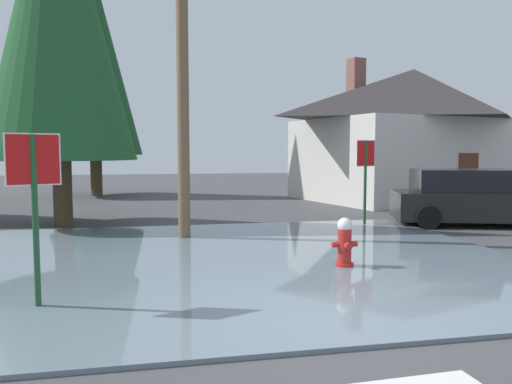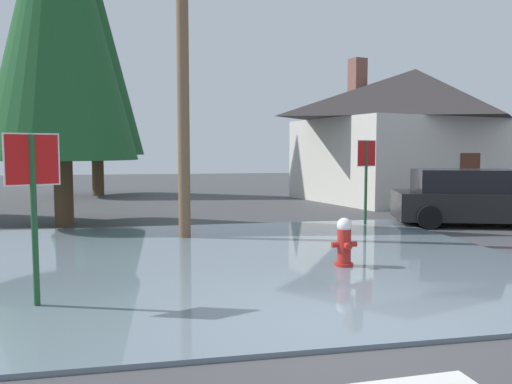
{
  "view_description": "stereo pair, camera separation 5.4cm",
  "coord_description": "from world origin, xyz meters",
  "px_view_note": "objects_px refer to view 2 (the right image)",
  "views": [
    {
      "loc": [
        -2.09,
        -5.6,
        2.11
      ],
      "look_at": [
        0.05,
        4.74,
        1.23
      ],
      "focal_mm": 35.42,
      "sensor_mm": 36.0,
      "label": 1
    },
    {
      "loc": [
        -2.04,
        -5.61,
        2.11
      ],
      "look_at": [
        0.05,
        4.74,
        1.23
      ],
      "focal_mm": 35.42,
      "sensor_mm": 36.0,
      "label": 2
    }
  ],
  "objects_px": {
    "stop_sign_near": "(33,186)",
    "fire_hydrant": "(344,244)",
    "pine_tree_mid_left": "(95,60)",
    "pine_tree_tall_left": "(58,5)",
    "utility_pole": "(183,66)",
    "house": "(414,132)",
    "stop_sign_far": "(366,165)",
    "parked_car": "(475,199)"
  },
  "relations": [
    {
      "from": "utility_pole",
      "to": "stop_sign_far",
      "type": "relative_size",
      "value": 3.24
    },
    {
      "from": "pine_tree_mid_left",
      "to": "pine_tree_tall_left",
      "type": "bearing_deg",
      "value": -89.51
    },
    {
      "from": "fire_hydrant",
      "to": "parked_car",
      "type": "distance_m",
      "value": 6.97
    },
    {
      "from": "utility_pole",
      "to": "pine_tree_mid_left",
      "type": "distance_m",
      "value": 13.12
    },
    {
      "from": "fire_hydrant",
      "to": "stop_sign_far",
      "type": "distance_m",
      "value": 5.46
    },
    {
      "from": "stop_sign_near",
      "to": "pine_tree_tall_left",
      "type": "xyz_separation_m",
      "value": [
        -0.94,
        7.83,
        4.37
      ]
    },
    {
      "from": "fire_hydrant",
      "to": "utility_pole",
      "type": "relative_size",
      "value": 0.12
    },
    {
      "from": "utility_pole",
      "to": "pine_tree_mid_left",
      "type": "bearing_deg",
      "value": 104.59
    },
    {
      "from": "house",
      "to": "pine_tree_mid_left",
      "type": "bearing_deg",
      "value": 162.56
    },
    {
      "from": "pine_tree_tall_left",
      "to": "pine_tree_mid_left",
      "type": "height_order",
      "value": "pine_tree_mid_left"
    },
    {
      "from": "utility_pole",
      "to": "stop_sign_far",
      "type": "height_order",
      "value": "utility_pole"
    },
    {
      "from": "house",
      "to": "parked_car",
      "type": "height_order",
      "value": "house"
    },
    {
      "from": "stop_sign_far",
      "to": "pine_tree_tall_left",
      "type": "height_order",
      "value": "pine_tree_tall_left"
    },
    {
      "from": "fire_hydrant",
      "to": "utility_pole",
      "type": "xyz_separation_m",
      "value": [
        -2.6,
        3.57,
        3.59
      ]
    },
    {
      "from": "fire_hydrant",
      "to": "stop_sign_far",
      "type": "relative_size",
      "value": 0.38
    },
    {
      "from": "stop_sign_near",
      "to": "parked_car",
      "type": "bearing_deg",
      "value": 28.47
    },
    {
      "from": "utility_pole",
      "to": "stop_sign_far",
      "type": "bearing_deg",
      "value": 12.72
    },
    {
      "from": "house",
      "to": "parked_car",
      "type": "distance_m",
      "value": 8.18
    },
    {
      "from": "pine_tree_mid_left",
      "to": "parked_car",
      "type": "bearing_deg",
      "value": -46.15
    },
    {
      "from": "parked_car",
      "to": "utility_pole",
      "type": "bearing_deg",
      "value": -175.25
    },
    {
      "from": "pine_tree_tall_left",
      "to": "utility_pole",
      "type": "bearing_deg",
      "value": -42.34
    },
    {
      "from": "stop_sign_near",
      "to": "pine_tree_tall_left",
      "type": "relative_size",
      "value": 0.23
    },
    {
      "from": "stop_sign_near",
      "to": "pine_tree_mid_left",
      "type": "bearing_deg",
      "value": 93.36
    },
    {
      "from": "stop_sign_far",
      "to": "parked_car",
      "type": "relative_size",
      "value": 0.49
    },
    {
      "from": "stop_sign_near",
      "to": "fire_hydrant",
      "type": "distance_m",
      "value": 5.16
    },
    {
      "from": "fire_hydrant",
      "to": "house",
      "type": "relative_size",
      "value": 0.08
    },
    {
      "from": "stop_sign_far",
      "to": "house",
      "type": "height_order",
      "value": "house"
    },
    {
      "from": "stop_sign_near",
      "to": "stop_sign_far",
      "type": "height_order",
      "value": "stop_sign_far"
    },
    {
      "from": "parked_car",
      "to": "stop_sign_far",
      "type": "bearing_deg",
      "value": 171.34
    },
    {
      "from": "fire_hydrant",
      "to": "stop_sign_far",
      "type": "bearing_deg",
      "value": 62.45
    },
    {
      "from": "utility_pole",
      "to": "house",
      "type": "xyz_separation_m",
      "value": [
        10.36,
        8.24,
        -1.14
      ]
    },
    {
      "from": "fire_hydrant",
      "to": "house",
      "type": "distance_m",
      "value": 14.35
    },
    {
      "from": "fire_hydrant",
      "to": "parked_car",
      "type": "xyz_separation_m",
      "value": [
        5.52,
        4.25,
        0.3
      ]
    },
    {
      "from": "stop_sign_far",
      "to": "pine_tree_tall_left",
      "type": "distance_m",
      "value": 9.46
    },
    {
      "from": "stop_sign_near",
      "to": "parked_car",
      "type": "distance_m",
      "value": 11.81
    },
    {
      "from": "parked_car",
      "to": "pine_tree_tall_left",
      "type": "relative_size",
      "value": 0.48
    },
    {
      "from": "utility_pole",
      "to": "house",
      "type": "distance_m",
      "value": 13.29
    },
    {
      "from": "utility_pole",
      "to": "parked_car",
      "type": "xyz_separation_m",
      "value": [
        8.12,
        0.67,
        -3.28
      ]
    },
    {
      "from": "utility_pole",
      "to": "pine_tree_tall_left",
      "type": "xyz_separation_m",
      "value": [
        -3.18,
        2.89,
        1.98
      ]
    },
    {
      "from": "fire_hydrant",
      "to": "pine_tree_mid_left",
      "type": "xyz_separation_m",
      "value": [
        -5.85,
        16.09,
        5.78
      ]
    },
    {
      "from": "stop_sign_far",
      "to": "pine_tree_mid_left",
      "type": "relative_size",
      "value": 0.23
    },
    {
      "from": "stop_sign_far",
      "to": "fire_hydrant",
      "type": "bearing_deg",
      "value": -117.55
    }
  ]
}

